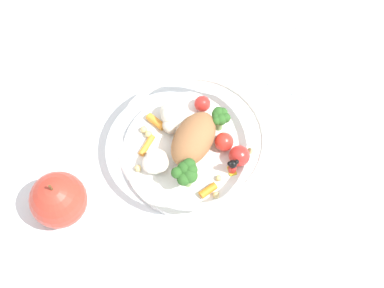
# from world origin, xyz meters

# --- Properties ---
(ground_plane) EXTENTS (2.40, 2.40, 0.00)m
(ground_plane) POSITION_xyz_m (0.00, 0.00, 0.00)
(ground_plane) COLOR white
(food_container) EXTENTS (0.22, 0.22, 0.06)m
(food_container) POSITION_xyz_m (-0.00, -0.01, 0.03)
(food_container) COLOR white
(food_container) RESTS_ON ground_plane
(loose_apple) EXTENTS (0.08, 0.08, 0.09)m
(loose_apple) POSITION_xyz_m (0.15, -0.14, 0.04)
(loose_apple) COLOR #BC3828
(loose_apple) RESTS_ON ground_plane
(folded_napkin) EXTENTS (0.15, 0.12, 0.01)m
(folded_napkin) POSITION_xyz_m (-0.23, 0.13, 0.00)
(folded_napkin) COLOR white
(folded_napkin) RESTS_ON ground_plane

